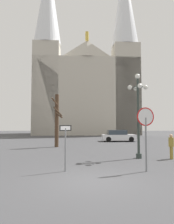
% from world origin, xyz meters
% --- Properties ---
extents(ground_plane, '(120.00, 120.00, 0.00)m').
position_xyz_m(ground_plane, '(0.00, 0.00, 0.00)').
color(ground_plane, '#424244').
extents(cathedral, '(22.29, 13.90, 38.66)m').
position_xyz_m(cathedral, '(-0.19, 36.38, 11.98)').
color(cathedral, '#BCB5A5').
rests_on(cathedral, ground).
extents(stop_sign, '(0.85, 0.25, 2.97)m').
position_xyz_m(stop_sign, '(2.57, 1.58, 2.12)').
color(stop_sign, slate).
rests_on(stop_sign, ground).
extents(one_way_arrow_sign, '(0.53, 0.28, 2.14)m').
position_xyz_m(one_way_arrow_sign, '(-1.19, 1.63, 1.35)').
color(one_way_arrow_sign, slate).
rests_on(one_way_arrow_sign, ground).
extents(street_lamp, '(1.33, 1.33, 5.49)m').
position_xyz_m(street_lamp, '(3.17, 5.23, 3.27)').
color(street_lamp, '#2D3833').
rests_on(street_lamp, ground).
extents(bare_tree, '(1.16, 0.78, 5.09)m').
position_xyz_m(bare_tree, '(-3.05, 11.79, 2.62)').
color(bare_tree, '#473323').
rests_on(bare_tree, ground).
extents(parked_car_near_white, '(4.22, 2.02, 1.45)m').
position_xyz_m(parked_car_near_white, '(3.91, 18.17, 0.68)').
color(parked_car_near_white, silver).
rests_on(parked_car_near_white, ground).
extents(pedestrian_walking, '(0.32, 0.32, 1.56)m').
position_xyz_m(pedestrian_walking, '(5.15, 4.94, 0.93)').
color(pedestrian_walking, olive).
rests_on(pedestrian_walking, ground).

